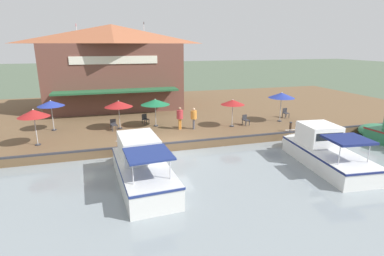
% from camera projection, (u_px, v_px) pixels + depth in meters
% --- Properties ---
extents(ground_plane, '(220.00, 220.00, 0.00)m').
position_uv_depth(ground_plane, '(173.00, 152.00, 19.92)').
color(ground_plane, '#4C5B47').
extents(quay_deck, '(22.00, 56.00, 0.60)m').
position_uv_depth(quay_deck, '(148.00, 113.00, 30.01)').
color(quay_deck, brown).
rests_on(quay_deck, ground).
extents(quay_edge_fender, '(0.20, 50.40, 0.10)m').
position_uv_depth(quay_edge_fender, '(172.00, 143.00, 19.84)').
color(quay_edge_fender, '#2D2D33').
rests_on(quay_edge_fender, quay_deck).
extents(waterfront_restaurant, '(9.21, 13.55, 8.57)m').
position_uv_depth(waterfront_restaurant, '(114.00, 66.00, 30.51)').
color(waterfront_restaurant, brown).
rests_on(waterfront_restaurant, quay_deck).
extents(patio_umbrella_back_row, '(2.13, 2.13, 2.23)m').
position_uv_depth(patio_umbrella_back_row, '(118.00, 104.00, 22.83)').
color(patio_umbrella_back_row, '#B7B7B7').
rests_on(patio_umbrella_back_row, quay_deck).
extents(patio_umbrella_mid_patio_left, '(2.17, 2.17, 2.51)m').
position_uv_depth(patio_umbrella_mid_patio_left, '(282.00, 95.00, 24.98)').
color(patio_umbrella_mid_patio_left, '#B7B7B7').
rests_on(patio_umbrella_mid_patio_left, quay_deck).
extents(patio_umbrella_mid_patio_right, '(1.94, 1.94, 2.34)m').
position_uv_depth(patio_umbrella_mid_patio_right, '(51.00, 103.00, 22.35)').
color(patio_umbrella_mid_patio_right, '#B7B7B7').
rests_on(patio_umbrella_mid_patio_right, quay_deck).
extents(patio_umbrella_far_corner, '(2.28, 2.28, 2.23)m').
position_uv_depth(patio_umbrella_far_corner, '(155.00, 102.00, 23.55)').
color(patio_umbrella_far_corner, '#B7B7B7').
rests_on(patio_umbrella_far_corner, quay_deck).
extents(patio_umbrella_near_quay_edge, '(1.89, 1.89, 2.21)m').
position_uv_depth(patio_umbrella_near_quay_edge, '(233.00, 102.00, 23.46)').
color(patio_umbrella_near_quay_edge, '#B7B7B7').
rests_on(patio_umbrella_near_quay_edge, quay_deck).
extents(patio_umbrella_by_entrance, '(1.94, 1.94, 2.41)m').
position_uv_depth(patio_umbrella_by_entrance, '(33.00, 113.00, 18.97)').
color(patio_umbrella_by_entrance, '#B7B7B7').
rests_on(patio_umbrella_by_entrance, quay_deck).
extents(cafe_chair_facing_river, '(0.53, 0.53, 0.85)m').
position_uv_depth(cafe_chair_facing_river, '(245.00, 119.00, 24.27)').
color(cafe_chair_facing_river, '#2D2D33').
rests_on(cafe_chair_facing_river, quay_deck).
extents(cafe_chair_far_corner_seat, '(0.46, 0.46, 0.85)m').
position_uv_depth(cafe_chair_far_corner_seat, '(285.00, 112.00, 26.75)').
color(cafe_chair_far_corner_seat, '#2D2D33').
rests_on(cafe_chair_far_corner_seat, quay_deck).
extents(cafe_chair_beside_entrance, '(0.54, 0.54, 0.85)m').
position_uv_depth(cafe_chair_beside_entrance, '(114.00, 124.00, 22.81)').
color(cafe_chair_beside_entrance, '#2D2D33').
rests_on(cafe_chair_beside_entrance, quay_deck).
extents(cafe_chair_mid_patio, '(0.57, 0.57, 0.85)m').
position_uv_depth(cafe_chair_mid_patio, '(145.00, 119.00, 24.56)').
color(cafe_chair_mid_patio, '#2D2D33').
rests_on(cafe_chair_mid_patio, quay_deck).
extents(person_mid_patio, '(0.47, 0.47, 1.67)m').
position_uv_depth(person_mid_patio, '(194.00, 116.00, 23.00)').
color(person_mid_patio, '#4C4C56').
rests_on(person_mid_patio, quay_deck).
extents(person_at_quay_edge, '(0.49, 0.49, 1.74)m').
position_uv_depth(person_at_quay_edge, '(180.00, 115.00, 22.91)').
color(person_at_quay_edge, orange).
rests_on(person_at_quay_edge, quay_deck).
extents(motorboat_fourth_along, '(7.27, 2.78, 2.31)m').
position_uv_depth(motorboat_fourth_along, '(140.00, 164.00, 15.54)').
color(motorboat_fourth_along, silver).
rests_on(motorboat_fourth_along, river_water).
extents(motorboat_nearest_quay, '(7.53, 3.08, 2.25)m').
position_uv_depth(motorboat_nearest_quay, '(320.00, 150.00, 17.99)').
color(motorboat_nearest_quay, white).
rests_on(motorboat_nearest_quay, river_water).
extents(mooring_post, '(0.22, 0.22, 0.75)m').
position_uv_depth(mooring_post, '(291.00, 127.00, 22.45)').
color(mooring_post, '#473323').
rests_on(mooring_post, quay_deck).
extents(tree_downstream_bank, '(3.74, 3.56, 5.97)m').
position_uv_depth(tree_downstream_bank, '(151.00, 64.00, 36.31)').
color(tree_downstream_bank, brown).
rests_on(tree_downstream_bank, quay_deck).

